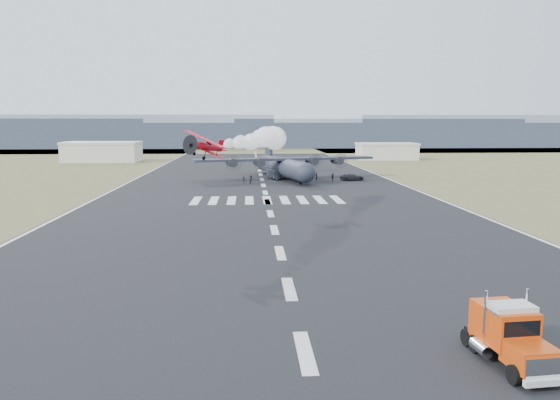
{
  "coord_description": "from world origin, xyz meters",
  "views": [
    {
      "loc": [
        -3.16,
        -41.52,
        13.0
      ],
      "look_at": [
        0.55,
        21.8,
        4.0
      ],
      "focal_mm": 35.0,
      "sensor_mm": 36.0,
      "label": 1
    }
  ],
  "objects": [
    {
      "name": "transport_aircraft",
      "position": [
        4.88,
        85.47,
        3.16
      ],
      "size": [
        42.14,
        34.46,
        12.27
      ],
      "rotation": [
        0.0,
        0.0,
        0.24
      ],
      "color": "#1F242F",
      "rests_on": "ground"
    },
    {
      "name": "crew_f",
      "position": [
        15.84,
        79.93,
        0.86
      ],
      "size": [
        1.19,
        1.65,
        1.72
      ],
      "primitive_type": "imported",
      "rotation": [
        0.0,
        0.0,
        4.24
      ],
      "color": "black",
      "rests_on": "ground"
    },
    {
      "name": "support_vehicle",
      "position": [
        20.43,
        80.53,
        0.74
      ],
      "size": [
        5.6,
        3.09,
        1.48
      ],
      "primitive_type": "imported",
      "rotation": [
        0.0,
        0.0,
        1.69
      ],
      "color": "black",
      "rests_on": "ground"
    },
    {
      "name": "crew_c",
      "position": [
        -4.14,
        75.15,
        0.79
      ],
      "size": [
        1.11,
        0.98,
        1.58
      ],
      "primitive_type": "imported",
      "rotation": [
        0.0,
        0.0,
        5.66
      ],
      "color": "black",
      "rests_on": "ground"
    },
    {
      "name": "crew_b",
      "position": [
        -2.52,
        74.6,
        0.91
      ],
      "size": [
        0.88,
        1.04,
        1.82
      ],
      "primitive_type": "imported",
      "rotation": [
        0.0,
        0.0,
        1.12
      ],
      "color": "black",
      "rests_on": "ground"
    },
    {
      "name": "crew_a",
      "position": [
        5.79,
        80.43,
        0.85
      ],
      "size": [
        0.75,
        0.67,
        1.7
      ],
      "primitive_type": "imported",
      "rotation": [
        0.0,
        0.0,
        0.3
      ],
      "color": "black",
      "rests_on": "ground"
    },
    {
      "name": "crew_g",
      "position": [
        12.36,
        81.27,
        0.89
      ],
      "size": [
        0.8,
        0.83,
        1.77
      ],
      "primitive_type": "imported",
      "rotation": [
        0.0,
        0.0,
        2.16
      ],
      "color": "black",
      "rests_on": "ground"
    },
    {
      "name": "crew_d",
      "position": [
        7.19,
        77.2,
        0.95
      ],
      "size": [
        1.25,
        0.97,
        1.9
      ],
      "primitive_type": "imported",
      "rotation": [
        0.0,
        0.0,
        5.87
      ],
      "color": "black",
      "rests_on": "ground"
    },
    {
      "name": "hangar_right",
      "position": [
        46.0,
        150.0,
        3.01
      ],
      "size": [
        20.5,
        12.5,
        5.9
      ],
      "color": "beige",
      "rests_on": "ground"
    },
    {
      "name": "crew_h",
      "position": [
        7.45,
        77.12,
        0.81
      ],
      "size": [
        0.89,
        0.91,
        1.62
      ],
      "primitive_type": "imported",
      "rotation": [
        0.0,
        0.0,
        3.96
      ],
      "color": "black",
      "rests_on": "ground"
    },
    {
      "name": "smoke_trail",
      "position": [
        -0.5,
        37.37,
        10.73
      ],
      "size": [
        10.09,
        25.02,
        3.58
      ],
      "rotation": [
        0.0,
        0.0,
        -0.33
      ],
      "color": "white"
    },
    {
      "name": "ridge_seg_f",
      "position": [
        130.0,
        260.0,
        8.5
      ],
      "size": [
        150.0,
        50.0,
        17.0
      ],
      "primitive_type": "cube",
      "color": "gray",
      "rests_on": "ground"
    },
    {
      "name": "aerobatic_biplane",
      "position": [
        -7.66,
        16.81,
        10.55
      ],
      "size": [
        5.43,
        5.33,
        3.05
      ],
      "rotation": [
        0.0,
        0.33,
        -0.33
      ],
      "color": "#AE0B24"
    },
    {
      "name": "hangar_left",
      "position": [
        -52.0,
        145.0,
        3.41
      ],
      "size": [
        24.5,
        14.5,
        6.7
      ],
      "color": "beige",
      "rests_on": "ground"
    },
    {
      "name": "ridge_seg_d",
      "position": [
        0.0,
        260.0,
        6.5
      ],
      "size": [
        150.0,
        50.0,
        13.0
      ],
      "primitive_type": "cube",
      "color": "gray",
      "rests_on": "ground"
    },
    {
      "name": "runway_markings",
      "position": [
        0.0,
        60.0,
        0.01
      ],
      "size": [
        60.0,
        260.0,
        0.01
      ],
      "primitive_type": null,
      "color": "silver",
      "rests_on": "ground"
    },
    {
      "name": "ridge_seg_e",
      "position": [
        65.0,
        260.0,
        7.5
      ],
      "size": [
        150.0,
        50.0,
        15.0
      ],
      "primitive_type": "cube",
      "color": "gray",
      "rests_on": "ground"
    },
    {
      "name": "ridge_seg_b",
      "position": [
        -130.0,
        260.0,
        7.5
      ],
      "size": [
        150.0,
        50.0,
        15.0
      ],
      "primitive_type": "cube",
      "color": "gray",
      "rests_on": "ground"
    },
    {
      "name": "crew_e",
      "position": [
        3.32,
        80.64,
        0.78
      ],
      "size": [
        0.9,
        0.8,
        1.56
      ],
      "primitive_type": "imported",
      "rotation": [
        0.0,
        0.0,
        5.73
      ],
      "color": "black",
      "rests_on": "ground"
    },
    {
      "name": "semi_truck",
      "position": [
        10.9,
        -14.03,
        1.65
      ],
      "size": [
        3.04,
        7.57,
        3.35
      ],
      "rotation": [
        0.0,
        0.0,
        0.09
      ],
      "color": "black",
      "rests_on": "ground"
    },
    {
      "name": "scrub_far",
      "position": [
        0.0,
        230.0,
        0.0
      ],
      "size": [
        500.0,
        80.0,
        0.0
      ],
      "primitive_type": "cube",
      "color": "brown",
      "rests_on": "ground"
    },
    {
      "name": "ground",
      "position": [
        0.0,
        0.0,
        0.0
      ],
      "size": [
        500.0,
        500.0,
        0.0
      ],
      "primitive_type": "plane",
      "color": "black",
      "rests_on": "ground"
    },
    {
      "name": "ridge_seg_c",
      "position": [
        -65.0,
        260.0,
        8.5
      ],
      "size": [
        150.0,
        50.0,
        17.0
      ],
      "primitive_type": "cube",
      "color": "gray",
      "rests_on": "ground"
    }
  ]
}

